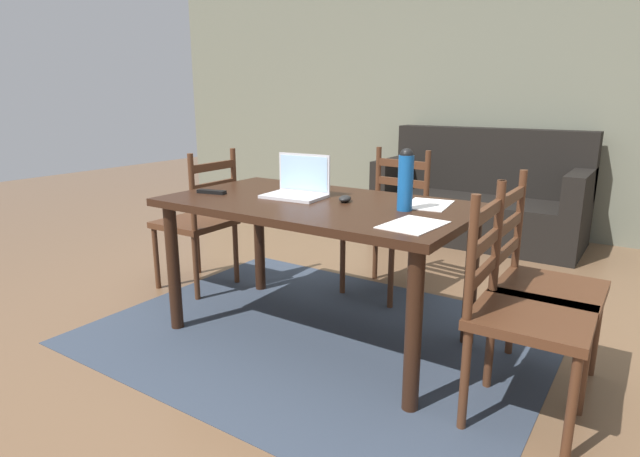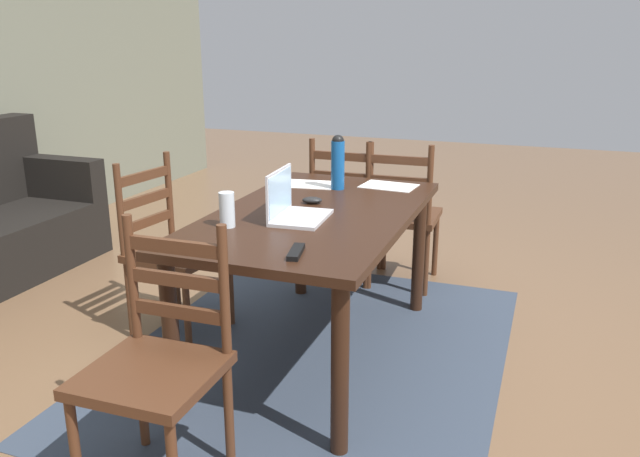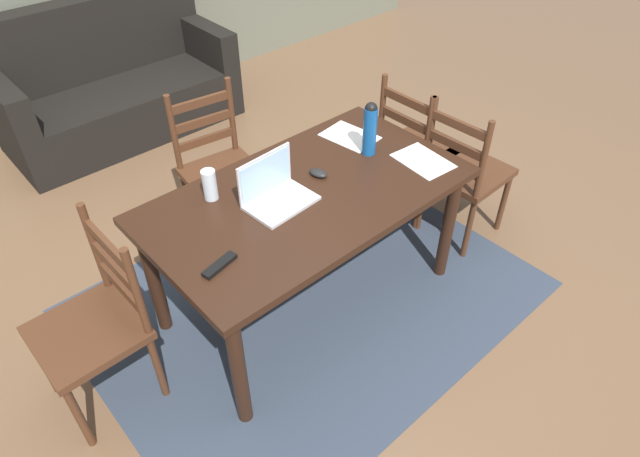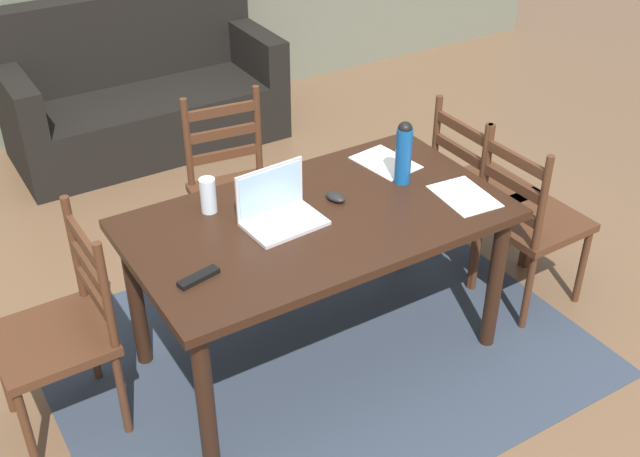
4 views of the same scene
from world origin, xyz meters
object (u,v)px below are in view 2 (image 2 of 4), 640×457
object	(u,v)px
dining_table	(315,230)
chair_right_far	(348,211)
chair_far_head	(172,250)
laptop	(292,207)
water_bottle	(338,161)
computer_mouse	(312,200)
drinking_glass	(227,210)
tv_remote	(296,252)
chair_left_far	(157,366)
chair_right_near	(402,216)

from	to	relation	value
dining_table	chair_right_far	size ratio (longest dim) A/B	1.69
chair_far_head	laptop	distance (m)	0.86
water_bottle	computer_mouse	distance (m)	0.37
dining_table	computer_mouse	size ratio (longest dim) A/B	16.02
chair_right_far	laptop	bearing A→B (deg)	-174.29
chair_right_far	drinking_glass	bearing A→B (deg)	176.44
laptop	computer_mouse	distance (m)	0.29
water_bottle	tv_remote	bearing A→B (deg)	-169.72
chair_left_far	drinking_glass	xyz separation A→B (m)	(0.71, 0.09, 0.37)
drinking_glass	laptop	bearing A→B (deg)	-45.16
chair_right_near	chair_right_far	bearing A→B (deg)	90.00
chair_right_near	chair_right_far	distance (m)	0.36
chair_right_near	dining_table	bearing A→B (deg)	170.58
dining_table	tv_remote	size ratio (longest dim) A/B	9.42
chair_right_far	water_bottle	world-z (taller)	water_bottle
chair_right_far	chair_far_head	distance (m)	1.26
computer_mouse	chair_left_far	bearing A→B (deg)	159.29
laptop	computer_mouse	size ratio (longest dim) A/B	3.35
chair_right_far	computer_mouse	size ratio (longest dim) A/B	9.50
drinking_glass	computer_mouse	xyz separation A→B (m)	(0.50, -0.21, -0.06)
chair_left_far	chair_right_near	bearing A→B (deg)	-9.40
dining_table	tv_remote	xyz separation A→B (m)	(-0.61, -0.15, 0.10)
chair_right_near	chair_right_far	size ratio (longest dim) A/B	1.00
chair_right_near	chair_right_far	world-z (taller)	same
chair_right_far	tv_remote	size ratio (longest dim) A/B	5.59
water_bottle	chair_left_far	bearing A→B (deg)	175.08
drinking_glass	chair_right_near	bearing A→B (deg)	-17.13
chair_right_near	chair_far_head	world-z (taller)	same
chair_right_far	computer_mouse	world-z (taller)	chair_right_far
chair_far_head	chair_left_far	world-z (taller)	same
chair_right_far	water_bottle	xyz separation A→B (m)	(-0.62, -0.13, 0.45)
chair_left_far	water_bottle	xyz separation A→B (m)	(1.56, -0.13, 0.45)
chair_right_far	laptop	world-z (taller)	laptop
chair_far_head	tv_remote	world-z (taller)	chair_far_head
dining_table	laptop	xyz separation A→B (m)	(-0.16, 0.05, 0.15)
laptop	chair_left_far	bearing A→B (deg)	172.30
chair_far_head	chair_left_far	distance (m)	1.27
laptop	drinking_glass	distance (m)	0.31
chair_right_near	tv_remote	world-z (taller)	chair_right_near
chair_right_near	water_bottle	size ratio (longest dim) A/B	3.20
chair_far_head	water_bottle	distance (m)	1.01
dining_table	chair_right_near	distance (m)	1.12
chair_left_far	computer_mouse	bearing A→B (deg)	-5.41
chair_right_far	chair_left_far	world-z (taller)	same
chair_far_head	tv_remote	size ratio (longest dim) A/B	5.59
chair_left_far	tv_remote	size ratio (longest dim) A/B	5.59
chair_far_head	chair_left_far	xyz separation A→B (m)	(-1.09, -0.64, 0.00)
laptop	drinking_glass	world-z (taller)	laptop
dining_table	chair_right_far	bearing A→B (deg)	9.36
chair_right_far	chair_far_head	size ratio (longest dim) A/B	1.00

